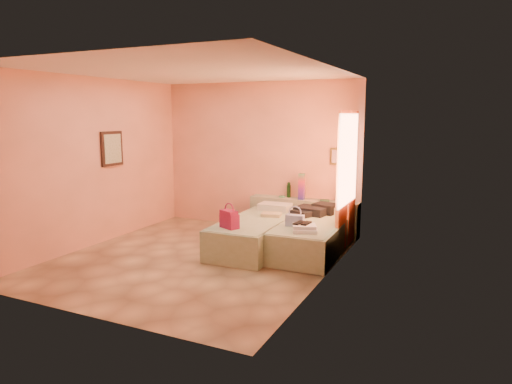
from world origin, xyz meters
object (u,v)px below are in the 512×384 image
Objects in this scene: bed_left at (256,234)px; towel_stack at (305,228)px; blue_handbag at (295,221)px; water_bottle at (289,190)px; headboard_ledge at (303,216)px; bed_right at (313,237)px; magenta_handbag at (229,219)px; flower_vase at (340,194)px; green_book at (325,200)px.

towel_stack is at bearing -24.62° from bed_left.
towel_stack is (0.25, -0.25, -0.04)m from blue_handbag.
water_bottle is at bearing 86.24° from bed_left.
headboard_ledge is 1.81m from towel_stack.
bed_right is 6.82× the size of magenta_handbag.
bed_left is (-0.38, -1.27, -0.08)m from headboard_ledge.
headboard_ledge is 1.02× the size of bed_right.
flower_vase is at bearing 3.20° from headboard_ledge.
green_book is 1.67m from towel_stack.
green_book is at bearing -7.71° from water_bottle.
blue_handbag is (0.86, 0.52, -0.05)m from magenta_handbag.
bed_left is at bearing -92.35° from water_bottle.
magenta_handbag reaches higher than green_book.
blue_handbag is at bearing -65.76° from water_bottle.
towel_stack is at bearing -70.19° from headboard_ledge.
bed_right is at bearing -52.86° from water_bottle.
green_book is 0.30m from flower_vase.
water_bottle is at bearing 111.45° from blue_handbag.
bed_right is 11.84× the size of green_book.
blue_handbag is at bearing -14.40° from bed_left.
water_bottle reaches higher than green_book.
water_bottle is at bearing 117.88° from towel_stack.
headboard_ledge reaches higher than towel_stack.
bed_left is at bearing -128.66° from flower_vase.
flower_vase reaches higher than bed_left.
bed_left is 1.44m from water_bottle.
flower_vase is (1.05, 1.31, 0.54)m from bed_left.
bed_right is at bearing -101.77° from green_book.
flower_vase is at bearing 75.22° from blue_handbag.
bed_left is at bearing -106.47° from headboard_ledge.
headboard_ledge is 7.59× the size of flower_vase.
magenta_handbag is (-0.91, -1.92, -0.03)m from green_book.
towel_stack is (0.20, -1.66, -0.11)m from green_book.
headboard_ledge is 5.86× the size of towel_stack.
green_book is 0.58× the size of magenta_handbag.
water_bottle reaches higher than blue_handbag.
water_bottle reaches higher than magenta_handbag.
headboard_ledge is at bearing 157.09° from green_book.
water_bottle is 0.99m from flower_vase.
headboard_ledge is 6.99× the size of magenta_handbag.
magenta_handbag is 0.84× the size of towel_stack.
headboard_ledge is 7.64× the size of water_bottle.
flower_vase is (0.67, 0.04, 0.46)m from headboard_ledge.
green_book reaches higher than bed_right.
bed_left is 1.00× the size of bed_right.
green_book is at bearing 96.92° from towel_stack.
green_book and blue_handbag have the same top height.
bed_right is 1.22m from flower_vase.
blue_handbag is at bearing -76.06° from headboard_ledge.
green_book reaches higher than bed_left.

